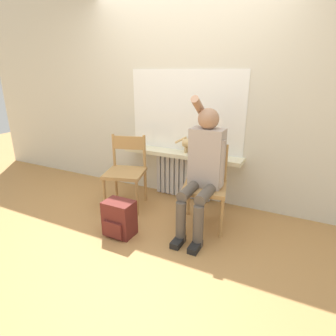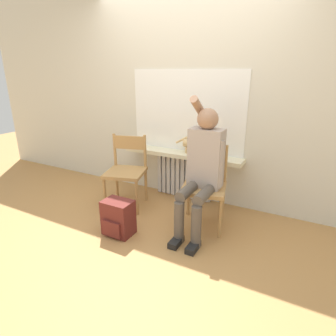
# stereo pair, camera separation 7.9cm
# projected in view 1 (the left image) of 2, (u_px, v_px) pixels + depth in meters

# --- Properties ---
(ground_plane) EXTENTS (12.00, 12.00, 0.00)m
(ground_plane) POSITION_uv_depth(u_px,v_px,m) (137.00, 239.00, 2.85)
(ground_plane) COLOR #B27F47
(wall_with_window) EXTENTS (7.00, 0.06, 2.70)m
(wall_with_window) POSITION_uv_depth(u_px,v_px,m) (187.00, 94.00, 3.45)
(wall_with_window) COLOR beige
(wall_with_window) RESTS_ON ground_plane
(radiator) EXTENTS (0.76, 0.08, 0.59)m
(radiator) POSITION_uv_depth(u_px,v_px,m) (183.00, 176.00, 3.73)
(radiator) COLOR silver
(radiator) RESTS_ON ground_plane
(windowsill) EXTENTS (1.57, 0.24, 0.05)m
(windowsill) POSITION_uv_depth(u_px,v_px,m) (181.00, 154.00, 3.56)
(windowsill) COLOR beige
(windowsill) RESTS_ON radiator
(window_glass) EXTENTS (1.50, 0.01, 1.00)m
(window_glass) POSITION_uv_depth(u_px,v_px,m) (185.00, 112.00, 3.49)
(window_glass) COLOR white
(window_glass) RESTS_ON windowsill
(chair_left) EXTENTS (0.56, 0.56, 0.87)m
(chair_left) POSITION_uv_depth(u_px,v_px,m) (126.00, 170.00, 3.43)
(chair_left) COLOR #B2844C
(chair_left) RESTS_ON ground_plane
(chair_right) EXTENTS (0.54, 0.54, 0.87)m
(chair_right) POSITION_uv_depth(u_px,v_px,m) (205.00, 185.00, 3.00)
(chair_right) COLOR #B2844C
(chair_right) RESTS_ON ground_plane
(person) EXTENTS (0.36, 0.97, 1.40)m
(person) POSITION_uv_depth(u_px,v_px,m) (204.00, 165.00, 2.82)
(person) COLOR brown
(person) RESTS_ON ground_plane
(cat) EXTENTS (0.45, 0.11, 0.21)m
(cat) POSITION_uv_depth(u_px,v_px,m) (196.00, 144.00, 3.45)
(cat) COLOR #DBB77A
(cat) RESTS_ON windowsill
(backpack) EXTENTS (0.30, 0.24, 0.37)m
(backpack) POSITION_uv_depth(u_px,v_px,m) (119.00, 218.00, 2.87)
(backpack) COLOR maroon
(backpack) RESTS_ON ground_plane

